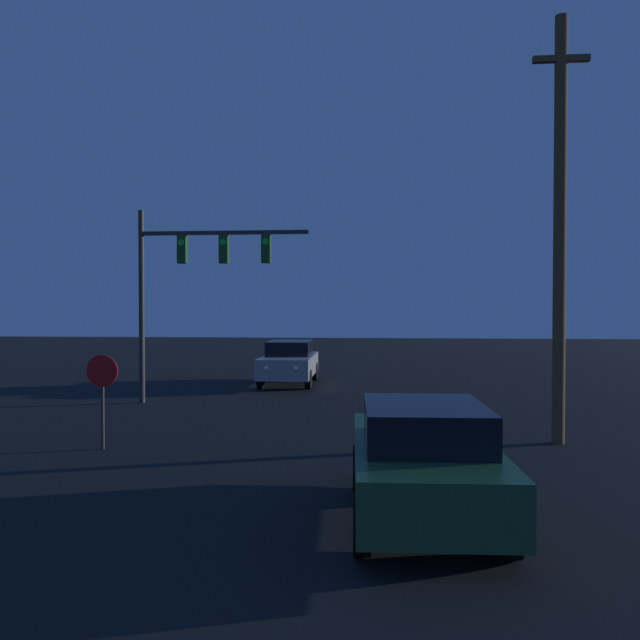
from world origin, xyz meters
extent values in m
cube|color=#1E4728|center=(1.94, 8.13, 0.76)|extent=(2.12, 4.53, 0.78)
cube|color=black|center=(1.95, 7.91, 1.43)|extent=(1.74, 2.22, 0.56)
cylinder|color=black|center=(0.99, 9.48, 0.37)|extent=(0.24, 0.75, 0.74)
cylinder|color=black|center=(2.79, 9.55, 0.37)|extent=(0.24, 0.75, 0.74)
cylinder|color=black|center=(1.09, 6.72, 0.37)|extent=(0.24, 0.75, 0.74)
cylinder|color=black|center=(2.89, 6.78, 0.37)|extent=(0.24, 0.75, 0.74)
sphere|color=#F9EFC6|center=(1.32, 10.36, 0.84)|extent=(0.18, 0.18, 0.18)
sphere|color=#F9EFC6|center=(2.40, 10.40, 0.84)|extent=(0.18, 0.18, 0.18)
cube|color=#99999E|center=(-2.13, 23.48, 0.76)|extent=(2.00, 4.48, 0.78)
cube|color=black|center=(-2.13, 23.71, 1.43)|extent=(1.69, 2.18, 0.56)
cylinder|color=black|center=(-1.21, 22.11, 0.37)|extent=(0.22, 0.74, 0.74)
cylinder|color=black|center=(-3.02, 22.09, 0.37)|extent=(0.22, 0.74, 0.74)
cylinder|color=black|center=(-1.24, 24.87, 0.37)|extent=(0.22, 0.74, 0.74)
cylinder|color=black|center=(-3.04, 24.86, 0.37)|extent=(0.22, 0.74, 0.74)
sphere|color=#F9EFC6|center=(-1.57, 21.24, 0.84)|extent=(0.18, 0.18, 0.18)
sphere|color=#F9EFC6|center=(-2.64, 21.23, 0.84)|extent=(0.18, 0.18, 0.18)
cylinder|color=#2D2D2D|center=(-6.16, 18.34, 3.07)|extent=(0.18, 0.18, 6.14)
cube|color=#2D2D2D|center=(-3.48, 18.34, 5.41)|extent=(5.36, 0.12, 0.12)
cube|color=#1E471E|center=(-4.82, 18.34, 4.90)|extent=(0.28, 0.28, 0.90)
cylinder|color=green|center=(-4.82, 18.19, 5.10)|extent=(0.20, 0.02, 0.20)
cube|color=#1E471E|center=(-3.48, 18.34, 4.90)|extent=(0.28, 0.28, 0.90)
cylinder|color=green|center=(-3.48, 18.19, 5.10)|extent=(0.20, 0.02, 0.20)
cube|color=#1E471E|center=(-2.14, 18.34, 4.90)|extent=(0.28, 0.28, 0.90)
cylinder|color=green|center=(-2.14, 18.19, 5.10)|extent=(0.20, 0.02, 0.20)
cylinder|color=#2D2D2D|center=(-4.60, 11.98, 1.02)|extent=(0.07, 0.07, 2.05)
cylinder|color=red|center=(-4.60, 11.96, 1.70)|extent=(0.70, 0.03, 0.70)
cylinder|color=brown|center=(5.37, 13.42, 4.77)|extent=(0.28, 0.28, 9.55)
cube|color=brown|center=(5.37, 13.42, 8.59)|extent=(1.23, 0.14, 0.14)
camera|label=1|loc=(1.23, -0.96, 3.09)|focal=35.00mm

